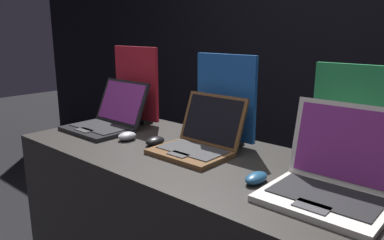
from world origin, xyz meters
The scene contains 10 objects.
wall_back centered at (0.00, 1.97, 1.40)m, with size 8.00×0.05×2.80m.
laptop_front centered at (-0.61, 0.36, 0.93)m, with size 0.35×0.35×0.25m.
mouse_front centered at (-0.37, 0.30, 0.89)m, with size 0.07×0.09×0.04m.
promo_stand_front centered at (-0.61, 0.57, 1.08)m, with size 0.34×0.07×0.43m.
laptop_middle centered at (0.01, 0.39, 0.93)m, with size 0.32×0.32×0.24m.
mouse_middle centered at (-0.21, 0.33, 0.89)m, with size 0.07×0.10×0.04m.
promo_stand_middle centered at (0.01, 0.58, 1.07)m, with size 0.32×0.07×0.41m.
laptop_back centered at (0.61, 0.33, 0.94)m, with size 0.36×0.33×0.29m.
mouse_back centered at (0.37, 0.27, 0.89)m, with size 0.06×0.11×0.04m.
promo_stand_back centered at (0.61, 0.57, 1.07)m, with size 0.36×0.07×0.40m.
Camera 1 is at (1.00, -0.79, 1.40)m, focal length 35.00 mm.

